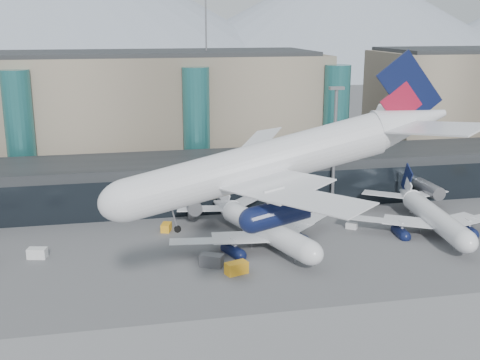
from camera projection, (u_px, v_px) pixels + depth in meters
name	position (u px, v px, depth m)	size (l,w,h in m)	color
ground	(238.00, 336.00, 75.47)	(900.00, 900.00, 0.00)	#515154
concourse	(184.00, 182.00, 128.85)	(170.00, 27.00, 10.00)	black
terminal_main	(70.00, 115.00, 151.84)	(130.00, 30.00, 31.00)	gray
teal_towers	(111.00, 130.00, 139.02)	(116.40, 19.40, 46.00)	#25686A
mountain_ridge	(153.00, 10.00, 426.68)	(910.00, 400.00, 110.00)	gray
lightmast_mid	(335.00, 141.00, 123.10)	(3.00, 1.20, 25.60)	slate
hero_jet	(289.00, 148.00, 59.33)	(36.62, 37.48, 12.08)	silver
jet_parked_mid	(256.00, 218.00, 106.93)	(33.55, 35.54, 11.42)	silver
jet_parked_right	(429.00, 207.00, 113.57)	(34.39, 34.18, 11.14)	silver
veh_a	(37.00, 253.00, 100.07)	(3.09, 1.74, 1.74)	silver
veh_b	(166.00, 227.00, 112.97)	(2.63, 1.62, 1.52)	orange
veh_c	(212.00, 260.00, 96.64)	(3.67, 1.94, 2.04)	#47474B
veh_d	(416.00, 208.00, 124.48)	(2.70, 1.45, 1.54)	silver
veh_g	(352.00, 226.00, 114.31)	(2.05, 1.20, 1.20)	silver
veh_h	(236.00, 268.00, 93.82)	(3.46, 1.82, 1.91)	orange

